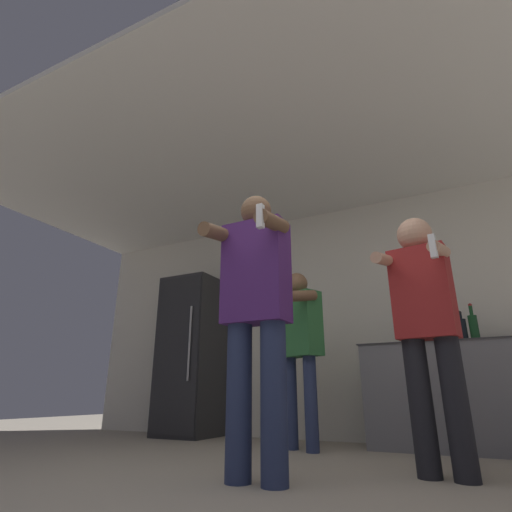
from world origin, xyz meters
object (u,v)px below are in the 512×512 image
object	(u,v)px
person_man_side	(426,320)
bottle_tall_gin	(444,328)
bottle_green_wine	(474,327)
person_spectator_back	(297,335)
refrigerator	(191,354)
person_woman_foreground	(255,308)
bottle_red_label	(462,329)
bottle_clear_vodka	(418,334)

from	to	relation	value
person_man_side	bottle_tall_gin	bearing A→B (deg)	87.40
bottle_green_wine	person_man_side	distance (m)	1.34
bottle_tall_gin	person_man_side	distance (m)	1.31
person_spectator_back	bottle_tall_gin	bearing A→B (deg)	23.15
refrigerator	person_woman_foreground	size ratio (longest dim) A/B	1.08
bottle_red_label	bottle_clear_vodka	size ratio (longest dim) A/B	1.17
bottle_clear_vodka	person_woman_foreground	bearing A→B (deg)	-111.36
bottle_red_label	refrigerator	bearing A→B (deg)	179.57
bottle_green_wine	person_man_side	bearing A→B (deg)	-102.89
bottle_tall_gin	bottle_clear_vodka	bearing A→B (deg)	180.00
refrigerator	person_spectator_back	distance (m)	1.67
person_man_side	person_spectator_back	world-z (taller)	person_man_side
bottle_tall_gin	person_spectator_back	bearing A→B (deg)	-156.85
bottle_tall_gin	person_woman_foreground	bearing A→B (deg)	-117.01
bottle_clear_vodka	person_spectator_back	xyz separation A→B (m)	(-1.00, -0.52, -0.01)
bottle_red_label	person_man_side	distance (m)	1.32
person_man_side	person_spectator_back	distance (m)	1.40
refrigerator	bottle_tall_gin	distance (m)	2.80
bottle_tall_gin	bottle_clear_vodka	world-z (taller)	bottle_tall_gin
bottle_clear_vodka	bottle_tall_gin	bearing A→B (deg)	0.00
bottle_green_wine	person_woman_foreground	size ratio (longest dim) A/B	0.20
refrigerator	bottle_clear_vodka	size ratio (longest dim) A/B	7.71
bottle_clear_vodka	person_spectator_back	size ratio (longest dim) A/B	0.15
person_spectator_back	person_woman_foreground	bearing A→B (deg)	-79.34
bottle_red_label	person_man_side	size ratio (longest dim) A/B	0.17
person_woman_foreground	person_spectator_back	distance (m)	1.39
bottle_tall_gin	person_spectator_back	world-z (taller)	person_spectator_back
refrigerator	bottle_red_label	xyz separation A→B (m)	(2.94, -0.02, 0.09)
person_man_side	person_spectator_back	bearing A→B (deg)	146.07
person_spectator_back	bottle_green_wine	bearing A→B (deg)	19.67
bottle_tall_gin	bottle_green_wine	world-z (taller)	bottle_green_wine
person_woman_foreground	person_man_side	xyz separation A→B (m)	(0.90, 0.59, -0.05)
person_man_side	bottle_red_label	bearing A→B (deg)	81.19
bottle_red_label	person_spectator_back	world-z (taller)	person_spectator_back
bottle_red_label	person_spectator_back	bearing A→B (deg)	-159.06
bottle_red_label	person_woman_foreground	bearing A→B (deg)	-120.34
bottle_green_wine	bottle_clear_vodka	world-z (taller)	bottle_green_wine
bottle_red_label	person_woman_foreground	world-z (taller)	person_woman_foreground
refrigerator	bottle_clear_vodka	distance (m)	2.57
bottle_tall_gin	person_man_side	size ratio (longest dim) A/B	0.20
person_woman_foreground	person_man_side	world-z (taller)	person_woman_foreground
bottle_red_label	person_man_side	xyz separation A→B (m)	(-0.20, -1.30, -0.11)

